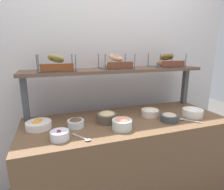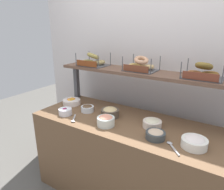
# 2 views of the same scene
# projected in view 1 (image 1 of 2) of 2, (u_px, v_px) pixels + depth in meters

# --- Properties ---
(back_wall) EXTENTS (2.99, 0.06, 2.40)m
(back_wall) POSITION_uv_depth(u_px,v_px,m) (108.00, 73.00, 2.07)
(back_wall) COLOR silver
(back_wall) RESTS_ON ground_plane
(deli_counter) EXTENTS (1.79, 0.70, 0.85)m
(deli_counter) POSITION_uv_depth(u_px,v_px,m) (126.00, 162.00, 1.75)
(deli_counter) COLOR brown
(deli_counter) RESTS_ON ground_plane
(shelf_riser_left) EXTENTS (0.05, 0.05, 0.40)m
(shelf_riser_left) POSITION_uv_depth(u_px,v_px,m) (25.00, 99.00, 1.59)
(shelf_riser_left) COLOR #4C4C51
(shelf_riser_left) RESTS_ON deli_counter
(shelf_riser_right) EXTENTS (0.05, 0.05, 0.40)m
(shelf_riser_right) POSITION_uv_depth(u_px,v_px,m) (185.00, 86.00, 2.11)
(shelf_riser_right) COLOR #4C4C51
(shelf_riser_right) RESTS_ON deli_counter
(upper_shelf) EXTENTS (1.75, 0.32, 0.03)m
(upper_shelf) POSITION_uv_depth(u_px,v_px,m) (116.00, 70.00, 1.80)
(upper_shelf) COLOR brown
(upper_shelf) RESTS_ON shelf_riser_left
(bowl_beet_salad) EXTENTS (0.13, 0.13, 0.07)m
(bowl_beet_salad) POSITION_uv_depth(u_px,v_px,m) (60.00, 135.00, 1.28)
(bowl_beet_salad) COLOR white
(bowl_beet_salad) RESTS_ON deli_counter
(bowl_lox_spread) EXTENTS (0.16, 0.16, 0.10)m
(bowl_lox_spread) POSITION_uv_depth(u_px,v_px,m) (122.00, 123.00, 1.45)
(bowl_lox_spread) COLOR silver
(bowl_lox_spread) RESTS_ON deli_counter
(bowl_hummus) EXTENTS (0.18, 0.18, 0.10)m
(bowl_hummus) POSITION_uv_depth(u_px,v_px,m) (107.00, 117.00, 1.59)
(bowl_hummus) COLOR brown
(bowl_hummus) RESTS_ON deli_counter
(bowl_tuna_salad) EXTENTS (0.16, 0.16, 0.07)m
(bowl_tuna_salad) POSITION_uv_depth(u_px,v_px,m) (169.00, 117.00, 1.62)
(bowl_tuna_salad) COLOR #3A4144
(bowl_tuna_salad) RESTS_ON deli_counter
(bowl_cream_cheese) EXTENTS (0.19, 0.19, 0.09)m
(bowl_cream_cheese) POSITION_uv_depth(u_px,v_px,m) (193.00, 112.00, 1.74)
(bowl_cream_cheese) COLOR white
(bowl_cream_cheese) RESTS_ON deli_counter
(bowl_fruit_salad) EXTENTS (0.20, 0.20, 0.08)m
(bowl_fruit_salad) POSITION_uv_depth(u_px,v_px,m) (38.00, 124.00, 1.47)
(bowl_fruit_salad) COLOR white
(bowl_fruit_salad) RESTS_ON deli_counter
(bowl_chocolate_spread) EXTENTS (0.13, 0.13, 0.07)m
(bowl_chocolate_spread) POSITION_uv_depth(u_px,v_px,m) (76.00, 123.00, 1.49)
(bowl_chocolate_spread) COLOR white
(bowl_chocolate_spread) RESTS_ON deli_counter
(bowl_potato_salad) EXTENTS (0.16, 0.16, 0.08)m
(bowl_potato_salad) POSITION_uv_depth(u_px,v_px,m) (150.00, 112.00, 1.74)
(bowl_potato_salad) COLOR silver
(bowl_potato_salad) RESTS_ON deli_counter
(serving_spoon_near_plate) EXTENTS (0.12, 0.15, 0.01)m
(serving_spoon_near_plate) POSITION_uv_depth(u_px,v_px,m) (84.00, 138.00, 1.29)
(serving_spoon_near_plate) COLOR #B7B7BC
(serving_spoon_near_plate) RESTS_ON deli_counter
(serving_spoon_by_edge) EXTENTS (0.13, 0.14, 0.01)m
(serving_spoon_by_edge) POSITION_uv_depth(u_px,v_px,m) (187.00, 120.00, 1.63)
(serving_spoon_by_edge) COLOR #B7B7BC
(serving_spoon_by_edge) RESTS_ON deli_counter
(bagel_basket_everything) EXTENTS (0.31, 0.25, 0.15)m
(bagel_basket_everything) POSITION_uv_depth(u_px,v_px,m) (56.00, 65.00, 1.59)
(bagel_basket_everything) COLOR #4C4C51
(bagel_basket_everything) RESTS_ON upper_shelf
(bagel_basket_sesame) EXTENTS (0.30, 0.26, 0.14)m
(bagel_basket_sesame) POSITION_uv_depth(u_px,v_px,m) (116.00, 63.00, 1.80)
(bagel_basket_sesame) COLOR #4C4C51
(bagel_basket_sesame) RESTS_ON upper_shelf
(bagel_basket_cinnamon_raisin) EXTENTS (0.32, 0.25, 0.15)m
(bagel_basket_cinnamon_raisin) POSITION_uv_depth(u_px,v_px,m) (166.00, 62.00, 1.96)
(bagel_basket_cinnamon_raisin) COLOR #4C4C51
(bagel_basket_cinnamon_raisin) RESTS_ON upper_shelf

